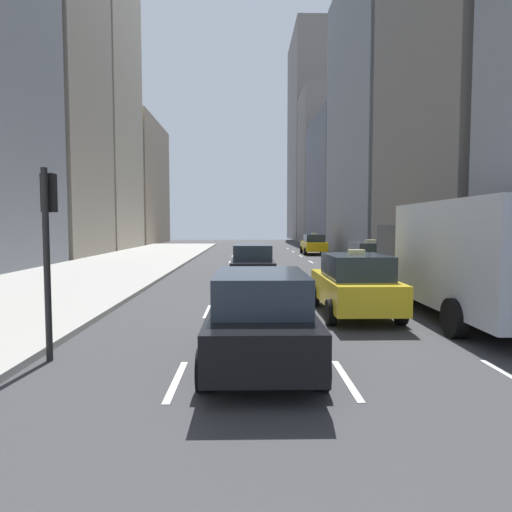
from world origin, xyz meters
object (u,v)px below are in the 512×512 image
sedan_silver_behind (260,317)px  box_truck (461,256)px  taxi_third (354,284)px  taxi_second (314,244)px  taxi_lead (369,260)px  traffic_light_pole (48,233)px  sedan_black_near (252,264)px

sedan_silver_behind → box_truck: (5.60, 4.03, 0.84)m
taxi_third → taxi_second: bearing=84.0°
taxi_third → box_truck: box_truck is taller
taxi_lead → taxi_second: 17.99m
taxi_second → traffic_light_pole: size_ratio=1.22×
taxi_third → sedan_silver_behind: bearing=-121.8°
taxi_third → traffic_light_pole: 8.07m
taxi_third → sedan_silver_behind: (-2.80, -4.52, -0.01)m
taxi_second → box_truck: size_ratio=0.52×
sedan_silver_behind → traffic_light_pole: size_ratio=1.28×
taxi_second → box_truck: box_truck is taller
taxi_lead → taxi_third: same height
sedan_black_near → traffic_light_pole: bearing=-109.6°
sedan_black_near → sedan_silver_behind: (0.00, -11.44, -0.00)m
sedan_black_near → sedan_silver_behind: sedan_black_near is taller
sedan_black_near → taxi_third: bearing=-68.0°
taxi_second → box_truck: (0.00, -27.30, 0.83)m
sedan_black_near → traffic_light_pole: traffic_light_pole is taller
traffic_light_pole → taxi_second: bearing=72.9°
sedan_silver_behind → box_truck: 6.95m
taxi_lead → sedan_silver_behind: 14.47m
taxi_second → taxi_third: same height
taxi_second → taxi_third: bearing=-96.0°
taxi_second → taxi_lead: bearing=-90.0°
taxi_second → sedan_silver_behind: 31.83m
box_truck → traffic_light_pole: traffic_light_pole is taller
taxi_lead → taxi_second: bearing=90.0°
box_truck → sedan_silver_behind: bearing=-144.3°
taxi_third → box_truck: 2.96m
taxi_second → taxi_third: (-2.80, -26.81, 0.00)m
taxi_lead → sedan_silver_behind: bearing=-112.8°
taxi_lead → traffic_light_pole: (-9.55, -12.98, 1.53)m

